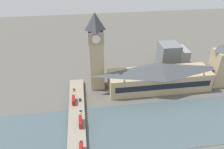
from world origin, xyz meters
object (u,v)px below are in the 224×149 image
Objects in this scene: car_southbound_lead at (80,100)px; double_decker_bus_lead at (74,100)px; victoria_tower at (221,64)px; road_bridge at (77,129)px; double_decker_bus_mid at (80,122)px; car_southbound_mid at (74,90)px; car_northbound_mid at (81,143)px; clock_tower at (96,50)px; car_northbound_lead at (80,111)px; parliament_hall at (160,77)px.

double_decker_bus_lead is at bearing 111.72° from car_southbound_lead.
car_southbound_lead is at bearing -68.28° from double_decker_bus_lead.
victoria_tower is 0.35× the size of road_bridge.
double_decker_bus_mid is (-45.96, 145.37, -16.20)m from victoria_tower.
car_southbound_mid reaches higher than car_southbound_lead.
road_bridge is at bearing 11.36° from car_northbound_mid.
victoria_tower is 4.71× the size of double_decker_bus_lead.
clock_tower is 17.12× the size of car_southbound_mid.
double_decker_bus_mid is 2.51× the size of car_southbound_mid.
double_decker_bus_lead is 0.93× the size of double_decker_bus_mid.
car_northbound_lead is 1.10× the size of car_southbound_lead.
car_southbound_mid is at bearing 18.67° from car_southbound_lead.
parliament_hall is 82.69m from car_southbound_lead.
car_northbound_mid reaches higher than car_northbound_lead.
road_bridge is at bearing 120.95° from parliament_hall.
car_northbound_lead is (-30.85, 145.27, -18.33)m from victoria_tower.
car_northbound_lead is 16.29m from car_southbound_lead.
parliament_hall is 22.57× the size of car_southbound_mid.
parliament_hall is 1.32× the size of clock_tower.
car_northbound_lead reaches higher than car_southbound_lead.
parliament_hall is 104.81m from car_northbound_mid.
victoria_tower is 147.31m from car_southbound_lead.
double_decker_bus_mid reaches higher than car_northbound_lead.
double_decker_bus_mid is at bearing 119.58° from parliament_hall.
car_southbound_lead is (-26.71, 18.57, -37.30)m from clock_tower.
parliament_hall is at bearing -59.05° from road_bridge.
double_decker_bus_lead is 2.33× the size of car_southbound_mid.
road_bridge is at bearing 174.94° from car_southbound_lead.
car_southbound_mid is (16.86, 5.70, 0.10)m from car_southbound_lead.
parliament_hall reaches higher than car_northbound_mid.
victoria_tower is 152.24m from car_southbound_mid.
parliament_hall is 87.09m from car_southbound_mid.
car_northbound_mid is (-35.14, 0.23, 0.03)m from car_northbound_lead.
clock_tower reaches higher than double_decker_bus_mid.
car_northbound_lead is (-14.01, -5.86, -2.12)m from double_decker_bus_lead.
car_southbound_mid is at bearing 10.03° from car_northbound_lead.
clock_tower is at bearing -13.42° from car_northbound_mid.
double_decker_bus_mid is at bearing 179.61° from car_northbound_lead.
car_northbound_lead is at bearing -169.97° from car_southbound_mid.
road_bridge is at bearing -175.72° from double_decker_bus_lead.
victoria_tower is at bearing -95.47° from clock_tower.
double_decker_bus_lead is 6.50m from car_southbound_lead.
car_northbound_lead is at bearing 101.99° from victoria_tower.
double_decker_bus_mid is at bearing -179.89° from car_southbound_lead.
clock_tower is at bearing -34.81° from car_southbound_lead.
parliament_hall is at bearing -79.03° from double_decker_bus_lead.
double_decker_bus_lead is at bearing 11.19° from double_decker_bus_mid.
double_decker_bus_lead is 49.52m from car_northbound_mid.
clock_tower is 128.84m from victoria_tower.
parliament_hall is at bearing -69.12° from car_northbound_lead.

